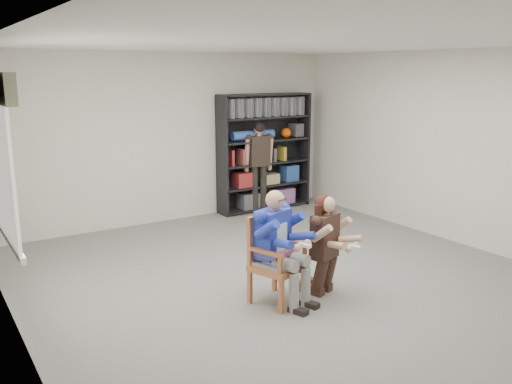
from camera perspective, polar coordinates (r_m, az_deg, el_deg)
room_shell at (r=6.16m, az=4.58°, el=2.37°), size 6.00×7.00×2.80m
floor at (r=6.56m, az=4.37°, el=-9.76°), size 6.00×7.00×0.01m
window_left at (r=5.93m, az=-25.30°, el=3.04°), size 0.16×2.00×1.75m
armchair at (r=5.94m, az=2.34°, el=-7.13°), size 0.71×0.70×0.98m
seated_man at (r=5.89m, az=2.35°, el=-5.79°), size 0.76×0.89×1.27m
kneeling_woman at (r=6.15m, az=7.45°, el=-5.59°), size 0.71×0.89×1.16m
bookshelf at (r=9.83m, az=0.90°, el=4.19°), size 1.80×0.38×2.10m
standing_man at (r=9.64m, az=0.33°, el=2.58°), size 0.54×0.36×1.62m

